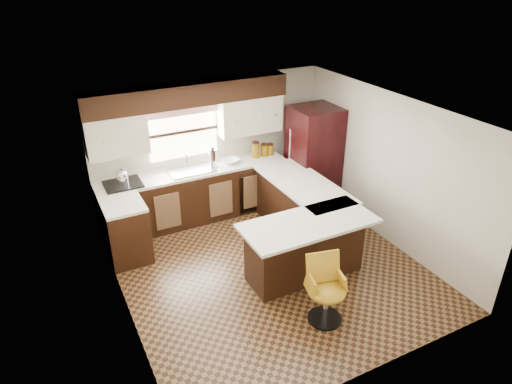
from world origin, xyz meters
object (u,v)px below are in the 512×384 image
bar_chair (327,292)px  refrigerator (313,158)px  peninsula_long (300,210)px  peninsula_return (305,248)px

bar_chair → refrigerator: bearing=72.9°
peninsula_long → refrigerator: refrigerator is taller
peninsula_long → peninsula_return: bearing=-118.3°
peninsula_long → peninsula_return: size_ratio=1.18×
peninsula_return → refrigerator: (1.30, 1.81, 0.48)m
peninsula_return → peninsula_long: bearing=61.7°
peninsula_long → refrigerator: bearing=46.9°
refrigerator → bar_chair: refrigerator is taller
refrigerator → bar_chair: (-1.57, -2.74, -0.48)m
peninsula_long → refrigerator: 1.24m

